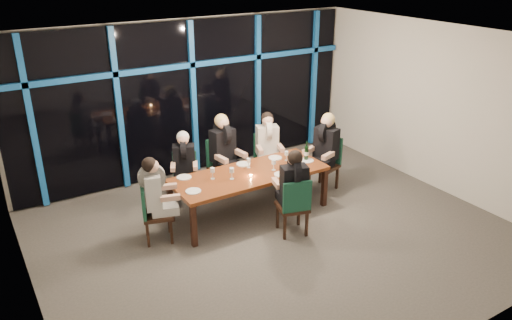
% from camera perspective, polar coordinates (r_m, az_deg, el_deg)
% --- Properties ---
extents(room, '(7.04, 7.00, 3.02)m').
position_cam_1_polar(room, '(7.12, 2.55, 5.64)').
color(room, '#59554F').
rests_on(room, ground).
extents(window_wall, '(6.86, 0.43, 2.94)m').
position_cam_1_polar(window_wall, '(9.73, -7.23, 7.30)').
color(window_wall, black).
rests_on(window_wall, ground).
extents(dining_table, '(2.60, 1.00, 0.75)m').
position_cam_1_polar(dining_table, '(8.24, -0.73, -1.90)').
color(dining_table, brown).
rests_on(dining_table, ground).
extents(chair_far_left, '(0.56, 0.56, 0.90)m').
position_cam_1_polar(chair_far_left, '(8.80, -8.10, -1.72)').
color(chair_far_left, black).
rests_on(chair_far_left, ground).
extents(chair_far_mid, '(0.53, 0.53, 1.02)m').
position_cam_1_polar(chair_far_mid, '(9.08, -3.95, -0.28)').
color(chair_far_mid, black).
rests_on(chair_far_mid, ground).
extents(chair_far_right, '(0.57, 0.57, 0.96)m').
position_cam_1_polar(chair_far_right, '(9.44, 1.20, 0.48)').
color(chair_far_right, black).
rests_on(chair_far_right, ground).
extents(chair_end_left, '(0.54, 0.54, 0.94)m').
position_cam_1_polar(chair_end_left, '(7.70, -11.85, -5.62)').
color(chair_end_left, black).
rests_on(chair_end_left, ground).
extents(chair_end_right, '(0.58, 0.58, 1.00)m').
position_cam_1_polar(chair_end_right, '(9.29, 8.08, 0.00)').
color(chair_end_right, black).
rests_on(chair_end_right, ground).
extents(chair_near_mid, '(0.55, 0.55, 0.96)m').
position_cam_1_polar(chair_near_mid, '(7.69, 4.40, -5.05)').
color(chair_near_mid, black).
rests_on(chair_near_mid, ground).
extents(diner_far_left, '(0.57, 0.62, 0.88)m').
position_cam_1_polar(diner_far_left, '(8.59, -8.23, 0.26)').
color(diner_far_left, black).
rests_on(diner_far_left, ground).
extents(diner_far_mid, '(0.54, 0.66, 0.99)m').
position_cam_1_polar(diner_far_mid, '(8.86, -3.70, 1.94)').
color(diner_far_mid, black).
rests_on(diner_far_mid, ground).
extents(diner_far_right, '(0.58, 0.65, 0.93)m').
position_cam_1_polar(diner_far_right, '(9.23, 1.34, 2.48)').
color(diner_far_right, silver).
rests_on(diner_far_right, ground).
extents(diner_end_left, '(0.64, 0.55, 0.91)m').
position_cam_1_polar(diner_end_left, '(7.53, -11.48, -3.06)').
color(diner_end_left, black).
rests_on(diner_end_left, ground).
extents(diner_end_right, '(0.68, 0.59, 0.98)m').
position_cam_1_polar(diner_end_right, '(9.07, 7.93, 2.15)').
color(diner_end_right, black).
rests_on(diner_end_right, ground).
extents(diner_near_mid, '(0.56, 0.65, 0.94)m').
position_cam_1_polar(diner_near_mid, '(7.59, 4.28, -2.23)').
color(diner_near_mid, black).
rests_on(diner_near_mid, ground).
extents(plate_far_left, '(0.24, 0.24, 0.01)m').
position_cam_1_polar(plate_far_left, '(8.11, -8.22, -1.96)').
color(plate_far_left, white).
rests_on(plate_far_left, dining_table).
extents(plate_far_mid, '(0.24, 0.24, 0.01)m').
position_cam_1_polar(plate_far_mid, '(8.52, -1.46, -0.46)').
color(plate_far_mid, white).
rests_on(plate_far_mid, dining_table).
extents(plate_far_right, '(0.24, 0.24, 0.01)m').
position_cam_1_polar(plate_far_right, '(8.78, 2.21, 0.26)').
color(plate_far_right, white).
rests_on(plate_far_right, dining_table).
extents(plate_end_left, '(0.24, 0.24, 0.01)m').
position_cam_1_polar(plate_end_left, '(7.64, -7.18, -3.55)').
color(plate_end_left, white).
rests_on(plate_end_left, dining_table).
extents(plate_end_right, '(0.24, 0.24, 0.01)m').
position_cam_1_polar(plate_end_right, '(8.71, 5.83, -0.05)').
color(plate_end_right, white).
rests_on(plate_end_right, dining_table).
extents(plate_near_mid, '(0.24, 0.24, 0.01)m').
position_cam_1_polar(plate_near_mid, '(8.14, 2.91, -1.65)').
color(plate_near_mid, white).
rests_on(plate_near_mid, dining_table).
extents(wine_bottle, '(0.08, 0.08, 0.34)m').
position_cam_1_polar(wine_bottle, '(8.70, 5.78, 0.80)').
color(wine_bottle, black).
rests_on(wine_bottle, dining_table).
extents(water_pitcher, '(0.13, 0.12, 0.22)m').
position_cam_1_polar(water_pitcher, '(8.39, 4.04, -0.16)').
color(water_pitcher, silver).
rests_on(water_pitcher, dining_table).
extents(tea_light, '(0.05, 0.05, 0.03)m').
position_cam_1_polar(tea_light, '(8.08, -0.61, -1.78)').
color(tea_light, '#FF9E4C').
rests_on(tea_light, dining_table).
extents(wine_glass_a, '(0.07, 0.07, 0.19)m').
position_cam_1_polar(wine_glass_a, '(7.94, -2.79, -1.26)').
color(wine_glass_a, white).
rests_on(wine_glass_a, dining_table).
extents(wine_glass_b, '(0.06, 0.06, 0.17)m').
position_cam_1_polar(wine_glass_b, '(8.36, -0.85, -0.11)').
color(wine_glass_b, silver).
rests_on(wine_glass_b, dining_table).
extents(wine_glass_c, '(0.07, 0.07, 0.19)m').
position_cam_1_polar(wine_glass_c, '(8.26, 2.03, -0.30)').
color(wine_glass_c, white).
rests_on(wine_glass_c, dining_table).
extents(wine_glass_d, '(0.07, 0.07, 0.19)m').
position_cam_1_polar(wine_glass_d, '(7.97, -4.99, -1.25)').
color(wine_glass_d, silver).
rests_on(wine_glass_d, dining_table).
extents(wine_glass_e, '(0.07, 0.07, 0.17)m').
position_cam_1_polar(wine_glass_e, '(8.66, 3.50, 0.71)').
color(wine_glass_e, silver).
rests_on(wine_glass_e, dining_table).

